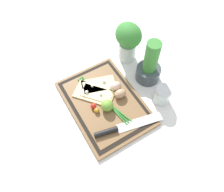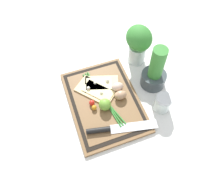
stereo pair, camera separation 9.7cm
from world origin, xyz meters
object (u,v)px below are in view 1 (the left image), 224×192
object	(u,v)px
cherry_tomato_yellow	(97,110)
herb_glass	(128,40)
pizza_slice_far	(98,86)
egg_pink	(116,86)
lime	(107,106)
cherry_tomato_red	(93,105)
pizza_slice_near	(95,93)
sauce_jar	(162,95)
knife	(117,129)
herb_pot	(149,67)
egg_brown	(120,94)

from	to	relation	value
cherry_tomato_yellow	herb_glass	bearing A→B (deg)	125.45
pizza_slice_far	egg_pink	distance (m)	0.08
lime	cherry_tomato_red	world-z (taller)	lime
pizza_slice_near	sauce_jar	bearing A→B (deg)	55.06
knife	herb_pot	distance (m)	0.32
egg_pink	sauce_jar	xyz separation A→B (m)	(0.15, 0.15, -0.00)
egg_brown	lime	world-z (taller)	lime
egg_brown	herb_glass	size ratio (longest dim) A/B	0.26
egg_brown	herb_pot	xyz separation A→B (m)	(-0.03, 0.18, 0.04)
cherry_tomato_red	herb_glass	distance (m)	0.36
egg_pink	lime	size ratio (longest dim) A/B	1.03
pizza_slice_near	herb_glass	xyz separation A→B (m)	(-0.12, 0.25, 0.10)
knife	egg_pink	size ratio (longest dim) A/B	5.43
pizza_slice_far	herb_glass	world-z (taller)	herb_glass
sauce_jar	pizza_slice_near	bearing A→B (deg)	-124.94
lime	cherry_tomato_yellow	world-z (taller)	lime
lime	knife	bearing A→B (deg)	-7.38
knife	cherry_tomato_yellow	xyz separation A→B (m)	(-0.12, -0.03, 0.00)
pizza_slice_near	egg_pink	bearing A→B (deg)	75.73
cherry_tomato_yellow	sauce_jar	xyz separation A→B (m)	(0.09, 0.28, 0.01)
cherry_tomato_red	herb_pot	size ratio (longest dim) A/B	0.11
pizza_slice_far	herb_glass	xyz separation A→B (m)	(-0.10, 0.22, 0.10)
cherry_tomato_red	lime	bearing A→B (deg)	50.55
cherry_tomato_yellow	herb_pot	world-z (taller)	herb_pot
pizza_slice_near	pizza_slice_far	world-z (taller)	same
knife	cherry_tomato_red	world-z (taller)	cherry_tomato_red
egg_brown	knife	bearing A→B (deg)	-36.12
herb_pot	herb_glass	size ratio (longest dim) A/B	1.09
cherry_tomato_red	cherry_tomato_yellow	xyz separation A→B (m)	(0.03, 0.00, -0.00)
egg_brown	egg_pink	xyz separation A→B (m)	(-0.05, 0.00, 0.00)
egg_pink	herb_glass	xyz separation A→B (m)	(-0.15, 0.16, 0.09)
pizza_slice_far	lime	distance (m)	0.13
pizza_slice_far	sauce_jar	distance (m)	0.29
herb_pot	herb_glass	world-z (taller)	herb_pot
knife	egg_brown	world-z (taller)	egg_brown
pizza_slice_near	herb_pot	bearing A→B (deg)	82.03
knife	pizza_slice_near	bearing A→B (deg)	178.90
pizza_slice_near	cherry_tomato_red	distance (m)	0.07
pizza_slice_far	egg_brown	bearing A→B (deg)	31.34
cherry_tomato_red	herb_pot	world-z (taller)	herb_pot
cherry_tomato_yellow	herb_glass	size ratio (longest dim) A/B	0.11
cherry_tomato_red	knife	bearing A→B (deg)	13.27
pizza_slice_far	knife	world-z (taller)	pizza_slice_far
pizza_slice_near	pizza_slice_far	size ratio (longest dim) A/B	1.12
egg_brown	herb_glass	xyz separation A→B (m)	(-0.19, 0.16, 0.09)
pizza_slice_far	egg_pink	size ratio (longest dim) A/B	3.23
pizza_slice_near	cherry_tomato_red	xyz separation A→B (m)	(0.06, -0.04, 0.01)
pizza_slice_far	egg_pink	bearing A→B (deg)	50.48
egg_pink	herb_pot	size ratio (longest dim) A/B	0.24
knife	cherry_tomato_yellow	distance (m)	0.12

